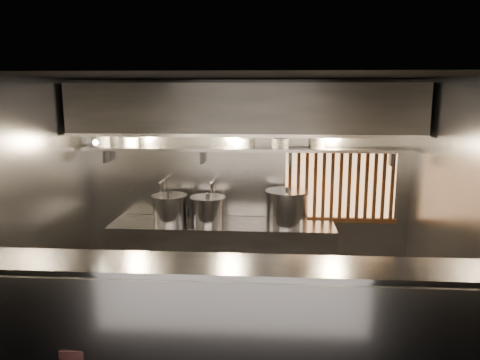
# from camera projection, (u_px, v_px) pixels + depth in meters

# --- Properties ---
(floor) EXTENTS (4.50, 4.50, 0.00)m
(floor) POSITION_uv_depth(u_px,v_px,m) (238.00, 327.00, 5.34)
(floor) COLOR black
(floor) RESTS_ON ground
(ceiling) EXTENTS (4.50, 4.50, 0.00)m
(ceiling) POSITION_uv_depth(u_px,v_px,m) (238.00, 76.00, 4.81)
(ceiling) COLOR black
(ceiling) RESTS_ON wall_back
(wall_back) EXTENTS (4.50, 0.00, 4.50)m
(wall_back) POSITION_uv_depth(u_px,v_px,m) (246.00, 182.00, 6.55)
(wall_back) COLOR gray
(wall_back) RESTS_ON floor
(wall_left) EXTENTS (0.00, 3.00, 3.00)m
(wall_left) POSITION_uv_depth(u_px,v_px,m) (38.00, 205.00, 5.23)
(wall_left) COLOR gray
(wall_left) RESTS_ON floor
(wall_right) EXTENTS (0.00, 3.00, 3.00)m
(wall_right) POSITION_uv_depth(u_px,v_px,m) (451.00, 212.00, 4.92)
(wall_right) COLOR gray
(wall_right) RESTS_ON floor
(serving_counter) EXTENTS (4.50, 0.56, 1.13)m
(serving_counter) POSITION_uv_depth(u_px,v_px,m) (231.00, 322.00, 4.29)
(serving_counter) COLOR gray
(serving_counter) RESTS_ON floor
(cooking_bench) EXTENTS (3.00, 0.70, 0.90)m
(cooking_bench) POSITION_uv_depth(u_px,v_px,m) (223.00, 255.00, 6.38)
(cooking_bench) COLOR gray
(cooking_bench) RESTS_ON floor
(bowl_shelf) EXTENTS (4.40, 0.34, 0.04)m
(bowl_shelf) POSITION_uv_depth(u_px,v_px,m) (245.00, 149.00, 6.28)
(bowl_shelf) COLOR gray
(bowl_shelf) RESTS_ON wall_back
(exhaust_hood) EXTENTS (4.40, 0.81, 0.65)m
(exhaust_hood) POSITION_uv_depth(u_px,v_px,m) (245.00, 109.00, 5.96)
(exhaust_hood) COLOR #2D2D30
(exhaust_hood) RESTS_ON ceiling
(wood_screen) EXTENTS (1.56, 0.09, 1.04)m
(wood_screen) POSITION_uv_depth(u_px,v_px,m) (340.00, 185.00, 6.41)
(wood_screen) COLOR #FFB872
(wood_screen) RESTS_ON wall_back
(faucet_left) EXTENTS (0.04, 0.30, 0.50)m
(faucet_left) POSITION_uv_depth(u_px,v_px,m) (163.00, 189.00, 6.51)
(faucet_left) COLOR silver
(faucet_left) RESTS_ON wall_back
(faucet_right) EXTENTS (0.04, 0.30, 0.50)m
(faucet_right) POSITION_uv_depth(u_px,v_px,m) (213.00, 190.00, 6.46)
(faucet_right) COLOR silver
(faucet_right) RESTS_ON wall_back
(heat_lamp) EXTENTS (0.25, 0.35, 0.20)m
(heat_lamp) POSITION_uv_depth(u_px,v_px,m) (94.00, 138.00, 5.91)
(heat_lamp) COLOR gray
(heat_lamp) RESTS_ON exhaust_hood
(pendant_bulb) EXTENTS (0.09, 0.09, 0.19)m
(pendant_bulb) POSITION_uv_depth(u_px,v_px,m) (237.00, 144.00, 6.15)
(pendant_bulb) COLOR #2D2D30
(pendant_bulb) RESTS_ON exhaust_hood
(stock_pot_left) EXTENTS (0.50, 0.50, 0.41)m
(stock_pot_left) POSITION_uv_depth(u_px,v_px,m) (170.00, 208.00, 6.35)
(stock_pot_left) COLOR gray
(stock_pot_left) RESTS_ON cooking_bench
(stock_pot_mid) EXTENTS (0.54, 0.54, 0.39)m
(stock_pot_mid) POSITION_uv_depth(u_px,v_px,m) (208.00, 209.00, 6.31)
(stock_pot_mid) COLOR gray
(stock_pot_mid) RESTS_ON cooking_bench
(stock_pot_right) EXTENTS (0.70, 0.70, 0.50)m
(stock_pot_right) POSITION_uv_depth(u_px,v_px,m) (287.00, 207.00, 6.21)
(stock_pot_right) COLOR gray
(stock_pot_right) RESTS_ON cooking_bench
(bowl_stack_0) EXTENTS (0.24, 0.24, 0.17)m
(bowl_stack_0) POSITION_uv_depth(u_px,v_px,m) (101.00, 140.00, 6.39)
(bowl_stack_0) COLOR silver
(bowl_stack_0) RESTS_ON bowl_shelf
(bowl_stack_1) EXTENTS (0.22, 0.22, 0.13)m
(bowl_stack_1) POSITION_uv_depth(u_px,v_px,m) (131.00, 142.00, 6.37)
(bowl_stack_1) COLOR silver
(bowl_stack_1) RESTS_ON bowl_shelf
(bowl_stack_2) EXTENTS (0.20, 0.20, 0.13)m
(bowl_stack_2) POSITION_uv_depth(u_px,v_px,m) (247.00, 143.00, 6.26)
(bowl_stack_2) COLOR silver
(bowl_stack_2) RESTS_ON bowl_shelf
(bowl_stack_3) EXTENTS (0.23, 0.23, 0.13)m
(bowl_stack_3) POSITION_uv_depth(u_px,v_px,m) (280.00, 143.00, 6.23)
(bowl_stack_3) COLOR silver
(bowl_stack_3) RESTS_ON bowl_shelf
(bowl_stack_4) EXTENTS (0.21, 0.21, 0.17)m
(bowl_stack_4) POSITION_uv_depth(u_px,v_px,m) (318.00, 142.00, 6.19)
(bowl_stack_4) COLOR silver
(bowl_stack_4) RESTS_ON bowl_shelf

